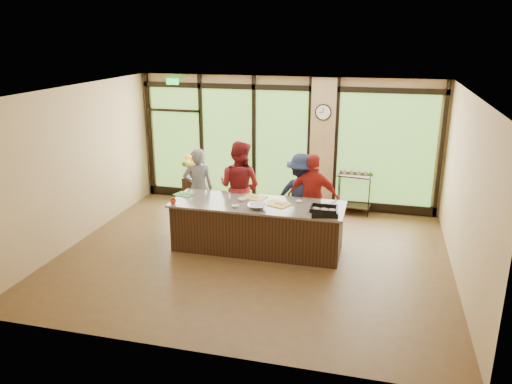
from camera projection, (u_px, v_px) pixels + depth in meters
The scene contains 25 objects.
floor at pixel (253, 255), 9.20m from camera, with size 7.00×7.00×0.00m, color #4F351C.
ceiling at pixel (253, 91), 8.29m from camera, with size 7.00×7.00×0.00m, color silver.
back_wall at pixel (286, 142), 11.51m from camera, with size 7.00×7.00×0.00m, color tan.
left_wall at pixel (77, 165), 9.56m from camera, with size 6.00×6.00×0.00m, color tan.
right_wall at pixel (466, 192), 7.93m from camera, with size 6.00×6.00×0.00m, color tan.
window_wall at pixel (292, 148), 11.47m from camera, with size 6.90×0.12×3.00m.
island_base at pixel (257, 227), 9.35m from camera, with size 3.10×1.00×0.88m, color black.
countertop at pixel (257, 204), 9.21m from camera, with size 3.20×1.10×0.04m, color #6E675B.
wall_clock at pixel (323, 112), 10.96m from camera, with size 0.36×0.04×0.36m.
cook_left at pixel (198, 189), 10.27m from camera, with size 0.62×0.41×1.71m, color slate.
cook_midleft at pixel (240, 187), 10.06m from camera, with size 0.92×0.72×1.90m, color maroon.
cook_midright at pixel (313, 198), 9.64m from camera, with size 1.02×0.42×1.74m, color #A31D19.
cook_right at pixel (301, 196), 9.83m from camera, with size 1.10×0.63×1.71m, color #1A2039.
roasting_pan at pixel (324, 213), 8.60m from camera, with size 0.45×0.35×0.08m, color black.
mixing_bowl at pixel (257, 207), 8.90m from camera, with size 0.34×0.34×0.08m, color silver.
cutting_board_left at pixel (184, 194), 9.68m from camera, with size 0.37×0.27×0.01m, color #338430.
cutting_board_center at pixel (254, 197), 9.51m from camera, with size 0.43×0.32×0.01m, color gold.
cutting_board_right at pixel (278, 204), 9.13m from camera, with size 0.44×0.33×0.01m, color gold.
prep_bowl_near at pixel (242, 200), 9.33m from camera, with size 0.16×0.16×0.05m, color white.
prep_bowl_mid at pixel (235, 206), 8.98m from camera, with size 0.13×0.13×0.04m, color white.
prep_bowl_far at pixel (299, 201), 9.26m from camera, with size 0.12×0.12×0.03m, color white.
red_ramekin at pixel (173, 201), 9.16m from camera, with size 0.11×0.11×0.09m, color red.
flower_stand at pixel (194, 195), 11.27m from camera, with size 0.43×0.43×0.86m, color black.
flower_vase at pixel (193, 171), 11.10m from camera, with size 0.24×0.24×0.25m, color #8A6C4B.
bar_cart at pixel (354, 188), 11.18m from camera, with size 0.79×0.51×1.01m.
Camera 1 is at (2.11, -8.14, 3.93)m, focal length 35.00 mm.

